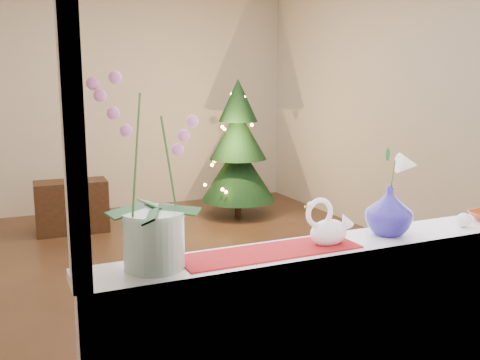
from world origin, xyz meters
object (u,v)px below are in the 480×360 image
object	(u,v)px
blue_vase	(389,207)
side_table	(72,207)
paperweight	(464,220)
swan	(329,222)
orchid_pot	(152,173)
xmas_tree	(238,148)

from	to	relation	value
blue_vase	side_table	distance (m)	4.09
paperweight	swan	bearing A→B (deg)	177.93
orchid_pot	blue_vase	size ratio (longest dim) A/B	2.83
paperweight	side_table	distance (m)	4.21
blue_vase	side_table	world-z (taller)	blue_vase
swan	blue_vase	size ratio (longest dim) A/B	0.91
orchid_pot	xmas_tree	world-z (taller)	same
swan	paperweight	bearing A→B (deg)	-21.11
paperweight	xmas_tree	world-z (taller)	xmas_tree
swan	side_table	distance (m)	4.06
blue_vase	swan	bearing A→B (deg)	-176.03
swan	xmas_tree	distance (m)	4.14
side_table	xmas_tree	bearing A→B (deg)	0.85
xmas_tree	side_table	xyz separation A→B (m)	(-1.87, 0.05, -0.52)
swan	blue_vase	xyz separation A→B (m)	(0.31, 0.02, 0.03)
orchid_pot	paperweight	distance (m)	1.41
orchid_pot	side_table	size ratio (longest dim) A/B	0.92
orchid_pot	side_table	distance (m)	4.06
blue_vase	paperweight	distance (m)	0.39
orchid_pot	swan	bearing A→B (deg)	-2.13
orchid_pot	xmas_tree	xyz separation A→B (m)	(2.05, 3.88, -0.46)
paperweight	blue_vase	bearing A→B (deg)	172.99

